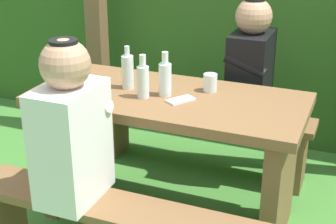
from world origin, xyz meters
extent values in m
plane|color=#3F7B30|center=(0.00, 0.00, 0.00)|extent=(12.00, 12.00, 0.00)
cube|color=#2F5A1E|center=(0.00, 1.61, 0.82)|extent=(6.40, 0.94, 1.64)
cube|color=brown|center=(0.00, 0.00, 0.70)|extent=(1.40, 0.64, 0.05)
cube|color=brown|center=(-0.60, 0.00, 0.34)|extent=(0.08, 0.54, 0.68)
cube|color=brown|center=(0.60, 0.00, 0.34)|extent=(0.08, 0.54, 0.68)
cube|color=brown|center=(0.00, -0.59, 0.40)|extent=(1.40, 0.24, 0.04)
cube|color=brown|center=(-0.62, -0.59, 0.19)|extent=(0.07, 0.22, 0.38)
cube|color=brown|center=(0.00, 0.59, 0.40)|extent=(1.40, 0.24, 0.04)
cube|color=brown|center=(-0.62, 0.59, 0.19)|extent=(0.07, 0.22, 0.38)
cube|color=brown|center=(0.62, 0.59, 0.19)|extent=(0.07, 0.22, 0.38)
cube|color=white|center=(-0.21, -0.59, 0.68)|extent=(0.22, 0.34, 0.52)
sphere|color=tan|center=(-0.21, -0.59, 1.04)|extent=(0.21, 0.21, 0.21)
cylinder|color=black|center=(-0.21, -0.59, 1.13)|extent=(0.12, 0.12, 0.02)
cylinder|color=white|center=(-0.21, -0.45, 0.79)|extent=(0.25, 0.07, 0.15)
cube|color=black|center=(0.29, 0.59, 0.68)|extent=(0.22, 0.34, 0.52)
sphere|color=tan|center=(0.29, 0.59, 1.04)|extent=(0.21, 0.21, 0.21)
cylinder|color=black|center=(0.29, 0.59, 1.13)|extent=(0.12, 0.12, 0.02)
cylinder|color=black|center=(0.29, 0.45, 0.79)|extent=(0.25, 0.07, 0.15)
cylinder|color=silver|center=(0.18, 0.14, 0.77)|extent=(0.07, 0.07, 0.09)
cylinder|color=silver|center=(-0.01, -0.01, 0.81)|extent=(0.07, 0.07, 0.17)
cylinder|color=silver|center=(-0.01, -0.01, 0.92)|extent=(0.03, 0.03, 0.06)
cylinder|color=silver|center=(-0.10, -0.08, 0.81)|extent=(0.06, 0.06, 0.16)
cylinder|color=silver|center=(-0.10, -0.08, 0.92)|extent=(0.03, 0.03, 0.06)
cylinder|color=silver|center=(-0.24, 0.02, 0.81)|extent=(0.06, 0.06, 0.18)
cylinder|color=silver|center=(-0.24, 0.02, 0.93)|extent=(0.03, 0.03, 0.05)
cube|color=silver|center=(0.09, -0.05, 0.73)|extent=(0.13, 0.16, 0.01)
camera|label=1|loc=(0.91, -2.24, 1.65)|focal=54.41mm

